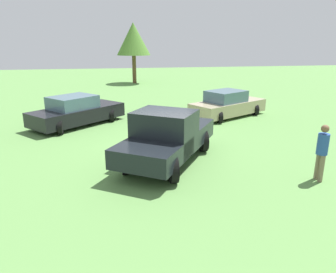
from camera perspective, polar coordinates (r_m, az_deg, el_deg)
name	(u,v)px	position (r m, az deg, el deg)	size (l,w,h in m)	color
ground_plane	(162,153)	(11.79, -1.04, -3.06)	(80.00, 80.00, 0.00)	#5B8C47
pickup_truck	(167,136)	(10.62, -0.25, 0.14)	(5.02, 4.19, 1.84)	black
sedan_near	(77,112)	(16.29, -16.19, 4.36)	(4.48, 4.70, 1.48)	black
sedan_far	(228,105)	(17.78, 10.71, 5.66)	(3.67, 4.79, 1.45)	black
person_bystander	(322,150)	(10.26, 26.07, -2.15)	(0.34, 0.33, 1.72)	#7A6B51
tree_back_left	(133,39)	(32.10, -6.28, 17.07)	(3.29, 3.29, 5.78)	brown
traffic_cone	(165,124)	(14.84, -0.47, 2.23)	(0.32, 0.32, 0.55)	orange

